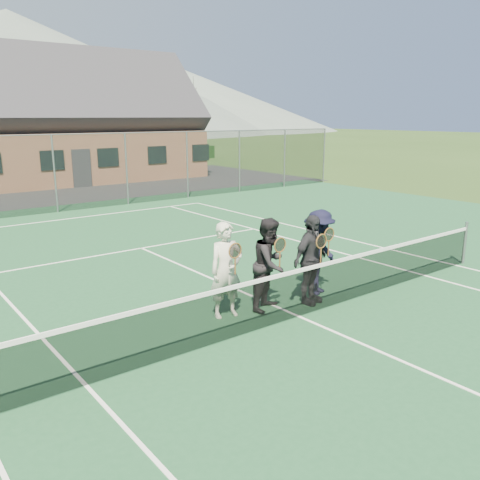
{
  "coord_description": "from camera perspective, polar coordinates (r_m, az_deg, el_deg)",
  "views": [
    {
      "loc": [
        -6.32,
        -6.37,
        3.69
      ],
      "look_at": [
        -0.24,
        1.5,
        1.25
      ],
      "focal_mm": 38.0,
      "sensor_mm": 36.0,
      "label": 1
    }
  ],
  "objects": [
    {
      "name": "court_markings",
      "position": [
        9.69,
        6.63,
        -8.53
      ],
      "size": [
        11.03,
        23.83,
        0.01
      ],
      "color": "white",
      "rests_on": "court_surface"
    },
    {
      "name": "clubhouse",
      "position": [
        32.08,
        -19.5,
        13.55
      ],
      "size": [
        15.6,
        8.2,
        7.7
      ],
      "color": "#9E6B4C",
      "rests_on": "ground"
    },
    {
      "name": "player_c",
      "position": [
        10.13,
        7.92,
        -2.21
      ],
      "size": [
        1.12,
        0.65,
        1.8
      ],
      "color": "#222227",
      "rests_on": "court_surface"
    },
    {
      "name": "tree_d",
      "position": [
        43.48,
        -13.27,
        16.19
      ],
      "size": [
        3.2,
        3.2,
        7.77
      ],
      "color": "#362313",
      "rests_on": "ground"
    },
    {
      "name": "ground",
      "position": [
        27.37,
        -24.08,
        4.83
      ],
      "size": [
        220.0,
        220.0,
        0.0
      ],
      "primitive_type": "plane",
      "color": "#264017",
      "rests_on": "ground"
    },
    {
      "name": "player_a",
      "position": [
        9.37,
        -1.54,
        -3.4
      ],
      "size": [
        0.72,
        0.55,
        1.8
      ],
      "color": "beige",
      "rests_on": "court_surface"
    },
    {
      "name": "perimeter_fence",
      "position": [
        20.96,
        -20.1,
        7.02
      ],
      "size": [
        30.07,
        0.07,
        3.02
      ],
      "color": "slate",
      "rests_on": "ground"
    },
    {
      "name": "hill_east",
      "position": [
        118.52,
        -6.78,
        15.28
      ],
      "size": [
        90.0,
        90.0,
        14.0
      ],
      "primitive_type": "cone",
      "color": "#596B60",
      "rests_on": "ground"
    },
    {
      "name": "court_surface",
      "position": [
        9.7,
        6.63,
        -8.61
      ],
      "size": [
        30.0,
        30.0,
        0.02
      ],
      "primitive_type": "cube",
      "color": "#1C4C2B",
      "rests_on": "ground"
    },
    {
      "name": "tennis_net",
      "position": [
        9.51,
        6.72,
        -5.66
      ],
      "size": [
        11.68,
        0.08,
        1.1
      ],
      "color": "slate",
      "rests_on": "ground"
    },
    {
      "name": "hill_centre",
      "position": [
        104.99,
        -24.16,
        16.61
      ],
      "size": [
        120.0,
        120.0,
        22.0
      ],
      "primitive_type": "cone",
      "color": "#54655B",
      "rests_on": "ground"
    },
    {
      "name": "player_b",
      "position": [
        9.78,
        3.42,
        -2.7
      ],
      "size": [
        1.08,
        0.98,
        1.8
      ],
      "color": "black",
      "rests_on": "court_surface"
    },
    {
      "name": "tree_e",
      "position": [
        46.33,
        -6.25,
        16.29
      ],
      "size": [
        3.2,
        3.2,
        7.77
      ],
      "color": "#342113",
      "rests_on": "ground"
    },
    {
      "name": "player_d",
      "position": [
        10.72,
        8.82,
        -1.36
      ],
      "size": [
        1.3,
        0.96,
        1.8
      ],
      "color": "black",
      "rests_on": "court_surface"
    }
  ]
}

